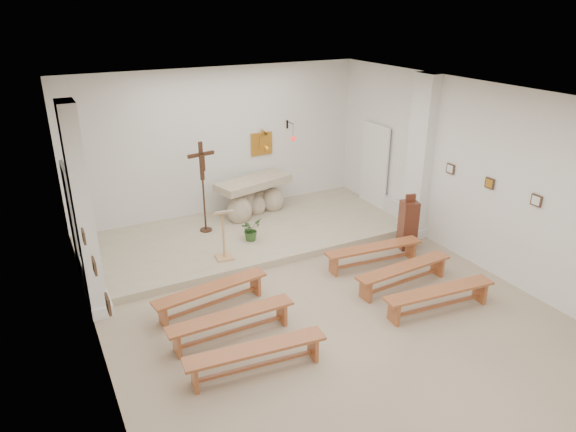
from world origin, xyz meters
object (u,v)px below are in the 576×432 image
altar (253,199)px  bench_left_front (211,292)px  bench_right_second (404,271)px  donation_pedestal (408,225)px  bench_right_third (439,295)px  lectern (224,234)px  crucifix_stand (203,181)px  bench_right_front (374,251)px  bench_left_second (231,320)px  bench_left_third (256,354)px

altar → bench_left_front: (-2.21, -3.24, -0.19)m
altar → bench_right_second: 4.30m
donation_pedestal → bench_left_front: bearing=-160.6°
bench_right_second → bench_right_third: size_ratio=1.00×
altar → bench_right_second: size_ratio=0.95×
bench_left_front → altar: bearing=47.9°
lectern → bench_right_second: lectern is taller
altar → crucifix_stand: bearing=-176.2°
bench_left_front → bench_right_front: size_ratio=1.00×
crucifix_stand → bench_right_front: crucifix_stand is taller
crucifix_stand → bench_left_second: bearing=-112.9°
bench_left_front → bench_right_second: 3.45m
bench_left_front → donation_pedestal: bearing=-3.6°
bench_right_second → bench_right_front: bearing=86.5°
crucifix_stand → bench_left_second: (-0.87, -3.71, -0.99)m
altar → crucifix_stand: 1.62m
bench_right_front → bench_left_third: same height
altar → bench_right_front: 3.43m
lectern → bench_right_front: size_ratio=0.53×
bench_left_front → bench_right_third: 3.79m
donation_pedestal → bench_left_front: size_ratio=0.59×
crucifix_stand → bench_right_second: bearing=-66.2°
bench_left_third → bench_right_third: size_ratio=1.00×
altar → bench_right_third: bearing=-92.1°
bench_left_second → bench_left_third: 0.91m
bench_left_front → bench_right_second: size_ratio=1.00×
bench_right_front → bench_right_second: (0.00, -0.91, 0.00)m
bench_right_front → bench_right_third: bearing=-84.5°
altar → bench_left_front: altar is taller
crucifix_stand → bench_right_front: 3.85m
crucifix_stand → donation_pedestal: bearing=-44.5°
bench_left_front → bench_left_third: size_ratio=1.00×
bench_right_front → lectern: bearing=157.6°
bench_right_third → lectern: bearing=134.5°
altar → bench_right_second: bearing=-89.5°
altar → lectern: 2.38m
crucifix_stand → bench_left_third: 4.80m
donation_pedestal → bench_right_second: bearing=-116.5°
lectern → bench_right_third: bearing=-44.7°
donation_pedestal → bench_right_third: donation_pedestal is taller
bench_right_second → donation_pedestal: bearing=44.9°
donation_pedestal → bench_right_second: (-1.10, -1.24, -0.21)m
bench_left_front → bench_right_third: size_ratio=1.00×
bench_left_third → altar: bearing=72.3°
crucifix_stand → donation_pedestal: 4.40m
donation_pedestal → bench_left_third: size_ratio=0.60×
bench_left_front → bench_left_second: 0.91m
bench_right_front → donation_pedestal: bearing=22.2°
lectern → donation_pedestal: size_ratio=0.88×
bench_right_third → bench_left_front: bearing=156.9°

